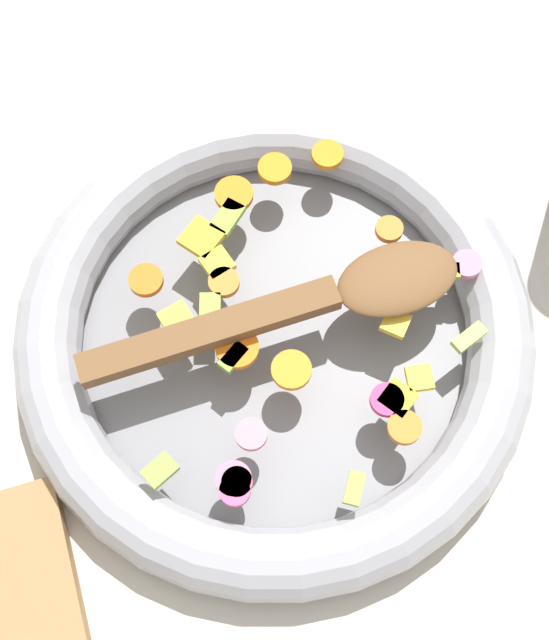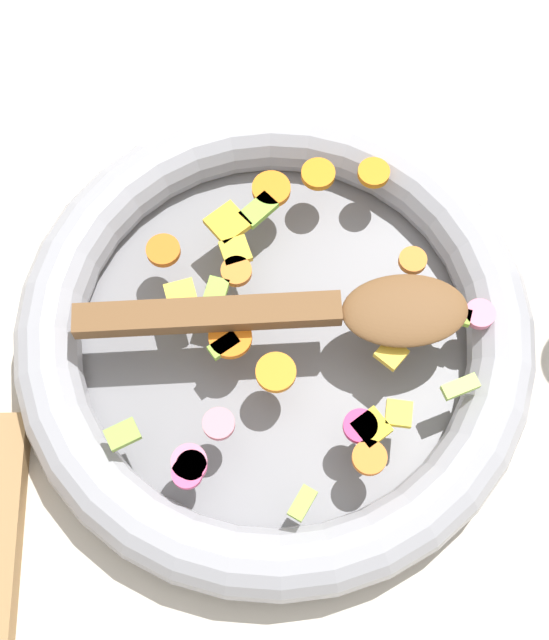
{
  "view_description": "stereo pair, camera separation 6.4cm",
  "coord_description": "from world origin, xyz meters",
  "views": [
    {
      "loc": [
        0.07,
        0.23,
        0.64
      ],
      "look_at": [
        0.0,
        0.0,
        0.05
      ],
      "focal_mm": 50.0,
      "sensor_mm": 36.0,
      "label": 1
    },
    {
      "loc": [
        0.01,
        0.24,
        0.64
      ],
      "look_at": [
        0.0,
        0.0,
        0.05
      ],
      "focal_mm": 50.0,
      "sensor_mm": 36.0,
      "label": 2
    }
  ],
  "objects": [
    {
      "name": "wooden_spoon",
      "position": [
        -0.03,
        -0.0,
        0.06
      ],
      "size": [
        0.28,
        0.06,
        0.01
      ],
      "color": "brown",
      "rests_on": "chopped_vegetables"
    },
    {
      "name": "skillet",
      "position": [
        0.0,
        0.0,
        0.02
      ],
      "size": [
        0.39,
        0.39,
        0.05
      ],
      "color": "slate",
      "rests_on": "ground_plane"
    },
    {
      "name": "ground_plane",
      "position": [
        0.0,
        0.0,
        0.0
      ],
      "size": [
        4.0,
        4.0,
        0.0
      ],
      "primitive_type": "plane",
      "color": "beige"
    },
    {
      "name": "chopped_vegetables",
      "position": [
        -0.01,
        0.0,
        0.05
      ],
      "size": [
        0.28,
        0.28,
        0.01
      ],
      "color": "orange",
      "rests_on": "skillet"
    }
  ]
}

